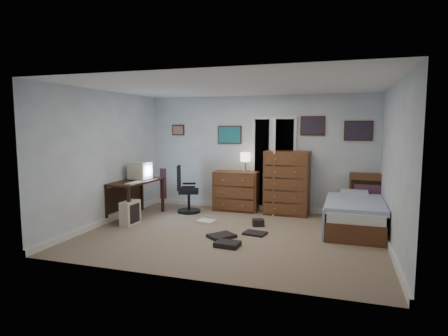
# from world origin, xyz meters

# --- Properties ---
(floor) EXTENTS (5.00, 4.00, 0.02)m
(floor) POSITION_xyz_m (0.00, 0.00, -0.01)
(floor) COLOR gray
(floor) RESTS_ON ground
(computer_desk) EXTENTS (0.67, 1.33, 0.75)m
(computer_desk) POSITION_xyz_m (-2.29, 0.55, 0.58)
(computer_desk) COLOR #321910
(computer_desk) RESTS_ON floor
(crt_monitor) EXTENTS (0.41, 0.38, 0.36)m
(crt_monitor) POSITION_xyz_m (-2.18, 0.70, 0.94)
(crt_monitor) COLOR beige
(crt_monitor) RESTS_ON computer_desk
(keyboard) EXTENTS (0.17, 0.41, 0.02)m
(keyboard) POSITION_xyz_m (-2.02, 0.20, 0.76)
(keyboard) COLOR beige
(keyboard) RESTS_ON computer_desk
(pc_tower) EXTENTS (0.23, 0.43, 0.45)m
(pc_tower) POSITION_xyz_m (-2.00, -0.00, 0.23)
(pc_tower) COLOR beige
(pc_tower) RESTS_ON floor
(office_chair) EXTENTS (0.63, 0.63, 1.01)m
(office_chair) POSITION_xyz_m (-1.40, 1.24, 0.39)
(office_chair) COLOR black
(office_chair) RESTS_ON floor
(media_stack) EXTENTS (0.17, 0.17, 0.84)m
(media_stack) POSITION_xyz_m (-2.32, 2.07, 0.42)
(media_stack) COLOR maroon
(media_stack) RESTS_ON floor
(low_dresser) EXTENTS (0.98, 0.52, 0.86)m
(low_dresser) POSITION_xyz_m (-0.43, 1.77, 0.43)
(low_dresser) COLOR #57371B
(low_dresser) RESTS_ON floor
(table_lamp) EXTENTS (0.22, 0.22, 0.42)m
(table_lamp) POSITION_xyz_m (-0.23, 1.78, 1.17)
(table_lamp) COLOR gold
(table_lamp) RESTS_ON low_dresser
(doorway) EXTENTS (0.96, 1.12, 2.05)m
(doorway) POSITION_xyz_m (0.35, 2.27, 1.00)
(doorway) COLOR black
(doorway) RESTS_ON floor
(tall_dresser) EXTENTS (0.93, 0.57, 1.33)m
(tall_dresser) POSITION_xyz_m (0.67, 1.75, 0.67)
(tall_dresser) COLOR #57371B
(tall_dresser) RESTS_ON floor
(headboard_bookcase) EXTENTS (1.03, 0.32, 0.91)m
(headboard_bookcase) POSITION_xyz_m (2.42, 1.86, 0.48)
(headboard_bookcase) COLOR #57371B
(headboard_bookcase) RESTS_ON floor
(bed) EXTENTS (1.00, 1.84, 0.60)m
(bed) POSITION_xyz_m (1.99, 0.88, 0.28)
(bed) COLOR #57371B
(bed) RESTS_ON floor
(wall_posters) EXTENTS (4.38, 0.04, 0.60)m
(wall_posters) POSITION_xyz_m (0.57, 1.98, 1.75)
(wall_posters) COLOR #331E11
(wall_posters) RESTS_ON floor
(floor_clutter) EXTENTS (1.46, 1.57, 0.13)m
(floor_clutter) POSITION_xyz_m (0.00, -0.06, 0.03)
(floor_clutter) COLOR black
(floor_clutter) RESTS_ON floor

